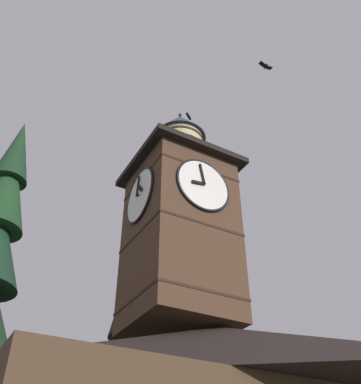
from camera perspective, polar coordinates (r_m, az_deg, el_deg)
clock_tower at (r=17.34m, az=-0.10°, el=-3.74°), size 4.14×4.14×10.27m
pine_tree_behind at (r=23.04m, az=-6.18°, el=-22.20°), size 4.93×4.93×18.88m
moon at (r=54.07m, az=-4.84°, el=-19.31°), size 2.07×2.07×2.07m
flying_bird_high at (r=22.19m, az=10.87°, el=15.55°), size 0.73×0.28×0.15m
flying_bird_low at (r=27.16m, az=1.04°, el=9.67°), size 0.58×0.48×0.11m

